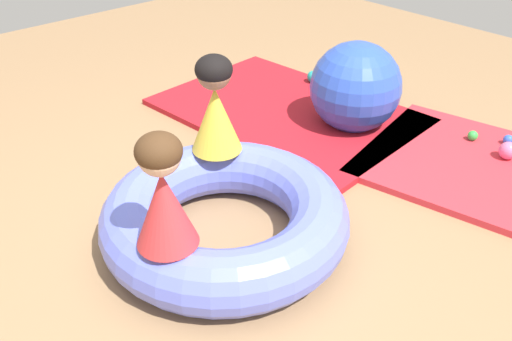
{
  "coord_description": "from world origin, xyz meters",
  "views": [
    {
      "loc": [
        1.53,
        -1.23,
        1.75
      ],
      "look_at": [
        -0.13,
        0.28,
        0.32
      ],
      "focal_mm": 38.89,
      "sensor_mm": 36.0,
      "label": 1
    }
  ],
  "objects_px": {
    "child_in_red": "(163,193)",
    "play_ball_teal": "(313,77)",
    "play_ball_green": "(473,136)",
    "exercise_ball_large": "(355,87)",
    "play_ball_blue": "(508,140)",
    "play_ball_pink": "(508,151)",
    "inflatable_cushion": "(225,217)",
    "child_in_yellow": "(215,105)",
    "play_ball_orange": "(207,79)"
  },
  "relations": [
    {
      "from": "child_in_red",
      "to": "play_ball_pink",
      "type": "relative_size",
      "value": 4.74
    },
    {
      "from": "play_ball_blue",
      "to": "play_ball_green",
      "type": "relative_size",
      "value": 0.98
    },
    {
      "from": "child_in_yellow",
      "to": "exercise_ball_large",
      "type": "bearing_deg",
      "value": 108.78
    },
    {
      "from": "child_in_yellow",
      "to": "play_ball_pink",
      "type": "relative_size",
      "value": 4.88
    },
    {
      "from": "child_in_red",
      "to": "play_ball_blue",
      "type": "bearing_deg",
      "value": 74.17
    },
    {
      "from": "inflatable_cushion",
      "to": "child_in_yellow",
      "type": "bearing_deg",
      "value": 145.64
    },
    {
      "from": "child_in_yellow",
      "to": "child_in_red",
      "type": "bearing_deg",
      "value": -35.04
    },
    {
      "from": "play_ball_orange",
      "to": "inflatable_cushion",
      "type": "bearing_deg",
      "value": -35.28
    },
    {
      "from": "play_ball_green",
      "to": "play_ball_pink",
      "type": "xyz_separation_m",
      "value": [
        0.25,
        -0.05,
        0.02
      ]
    },
    {
      "from": "play_ball_pink",
      "to": "play_ball_blue",
      "type": "bearing_deg",
      "value": 114.77
    },
    {
      "from": "play_ball_teal",
      "to": "play_ball_pink",
      "type": "relative_size",
      "value": 0.86
    },
    {
      "from": "play_ball_blue",
      "to": "exercise_ball_large",
      "type": "relative_size",
      "value": 0.11
    },
    {
      "from": "child_in_red",
      "to": "play_ball_teal",
      "type": "xyz_separation_m",
      "value": [
        -1.1,
        2.07,
        -0.44
      ]
    },
    {
      "from": "child_in_red",
      "to": "play_ball_green",
      "type": "distance_m",
      "value": 2.2
    },
    {
      "from": "child_in_red",
      "to": "play_ball_orange",
      "type": "distance_m",
      "value": 2.24
    },
    {
      "from": "inflatable_cushion",
      "to": "play_ball_blue",
      "type": "distance_m",
      "value": 1.93
    },
    {
      "from": "child_in_red",
      "to": "play_ball_teal",
      "type": "height_order",
      "value": "child_in_red"
    },
    {
      "from": "child_in_yellow",
      "to": "play_ball_pink",
      "type": "bearing_deg",
      "value": 76.68
    },
    {
      "from": "inflatable_cushion",
      "to": "play_ball_teal",
      "type": "relative_size",
      "value": 13.04
    },
    {
      "from": "play_ball_blue",
      "to": "play_ball_pink",
      "type": "distance_m",
      "value": 0.19
    },
    {
      "from": "play_ball_orange",
      "to": "exercise_ball_large",
      "type": "relative_size",
      "value": 0.11
    },
    {
      "from": "play_ball_teal",
      "to": "play_ball_orange",
      "type": "height_order",
      "value": "play_ball_teal"
    },
    {
      "from": "play_ball_green",
      "to": "exercise_ball_large",
      "type": "height_order",
      "value": "exercise_ball_large"
    },
    {
      "from": "exercise_ball_large",
      "to": "child_in_red",
      "type": "bearing_deg",
      "value": -75.36
    },
    {
      "from": "play_ball_orange",
      "to": "exercise_ball_large",
      "type": "bearing_deg",
      "value": 14.82
    },
    {
      "from": "child_in_red",
      "to": "play_ball_blue",
      "type": "xyz_separation_m",
      "value": [
        0.38,
        2.26,
        -0.46
      ]
    },
    {
      "from": "play_ball_blue",
      "to": "play_ball_pink",
      "type": "xyz_separation_m",
      "value": [
        0.08,
        -0.17,
        0.02
      ]
    },
    {
      "from": "play_ball_pink",
      "to": "exercise_ball_large",
      "type": "height_order",
      "value": "exercise_ball_large"
    },
    {
      "from": "play_ball_teal",
      "to": "child_in_red",
      "type": "bearing_deg",
      "value": -62.11
    },
    {
      "from": "exercise_ball_large",
      "to": "play_ball_blue",
      "type": "bearing_deg",
      "value": 30.24
    },
    {
      "from": "play_ball_green",
      "to": "exercise_ball_large",
      "type": "bearing_deg",
      "value": -150.6
    },
    {
      "from": "play_ball_teal",
      "to": "exercise_ball_large",
      "type": "relative_size",
      "value": 0.15
    },
    {
      "from": "play_ball_blue",
      "to": "child_in_red",
      "type": "bearing_deg",
      "value": -99.44
    },
    {
      "from": "play_ball_blue",
      "to": "child_in_yellow",
      "type": "bearing_deg",
      "value": -117.14
    },
    {
      "from": "child_in_yellow",
      "to": "play_ball_blue",
      "type": "relative_size",
      "value": 8.28
    },
    {
      "from": "inflatable_cushion",
      "to": "play_ball_orange",
      "type": "relative_size",
      "value": 19.01
    },
    {
      "from": "play_ball_blue",
      "to": "play_ball_pink",
      "type": "relative_size",
      "value": 0.59
    },
    {
      "from": "exercise_ball_large",
      "to": "child_in_yellow",
      "type": "bearing_deg",
      "value": -89.91
    },
    {
      "from": "play_ball_green",
      "to": "exercise_ball_large",
      "type": "distance_m",
      "value": 0.79
    },
    {
      "from": "play_ball_blue",
      "to": "play_ball_green",
      "type": "bearing_deg",
      "value": -146.69
    },
    {
      "from": "child_in_yellow",
      "to": "play_ball_teal",
      "type": "distance_m",
      "value": 1.64
    },
    {
      "from": "play_ball_orange",
      "to": "play_ball_green",
      "type": "distance_m",
      "value": 1.95
    },
    {
      "from": "child_in_red",
      "to": "play_ball_pink",
      "type": "bearing_deg",
      "value": 71.37
    },
    {
      "from": "child_in_yellow",
      "to": "exercise_ball_large",
      "type": "distance_m",
      "value": 1.17
    },
    {
      "from": "play_ball_green",
      "to": "child_in_red",
      "type": "bearing_deg",
      "value": -95.34
    },
    {
      "from": "play_ball_teal",
      "to": "exercise_ball_large",
      "type": "distance_m",
      "value": 0.73
    },
    {
      "from": "play_ball_pink",
      "to": "child_in_red",
      "type": "bearing_deg",
      "value": -102.24
    },
    {
      "from": "child_in_yellow",
      "to": "play_ball_blue",
      "type": "xyz_separation_m",
      "value": [
        0.84,
        1.63,
        -0.46
      ]
    },
    {
      "from": "play_ball_teal",
      "to": "play_ball_green",
      "type": "height_order",
      "value": "play_ball_teal"
    },
    {
      "from": "exercise_ball_large",
      "to": "play_ball_teal",
      "type": "bearing_deg",
      "value": 154.48
    }
  ]
}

